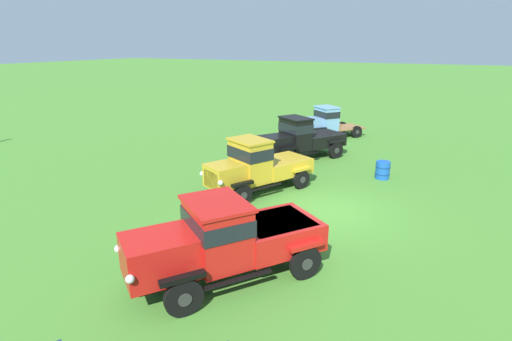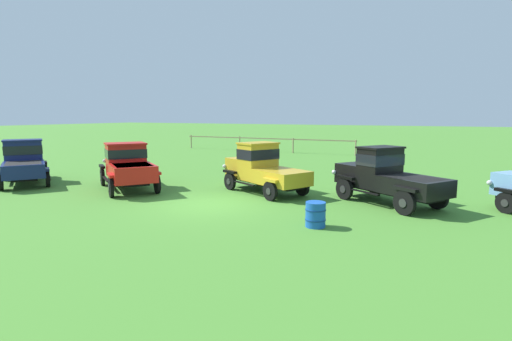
{
  "view_description": "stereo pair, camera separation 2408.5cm",
  "coord_description": "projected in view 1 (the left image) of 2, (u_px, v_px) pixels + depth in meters",
  "views": [
    {
      "loc": [
        -13.43,
        -3.61,
        5.95
      ],
      "look_at": [
        0.44,
        3.23,
        1.0
      ],
      "focal_mm": 28.0,
      "sensor_mm": 36.0,
      "label": 1
    },
    {
      "loc": [
        8.59,
        -13.07,
        3.57
      ],
      "look_at": [
        0.44,
        3.23,
        1.0
      ],
      "focal_mm": 28.0,
      "sensor_mm": 36.0,
      "label": 2
    }
  ],
  "objects": [
    {
      "name": "vintage_truck_midrow_center",
      "position": [
        256.0,
        166.0,
        16.47
      ],
      "size": [
        4.98,
        3.59,
        2.28
      ],
      "color": "black",
      "rests_on": "ground"
    },
    {
      "name": "vintage_truck_far_side",
      "position": [
        300.0,
        138.0,
        21.19
      ],
      "size": [
        4.99,
        4.03,
        2.28
      ],
      "color": "black",
      "rests_on": "ground"
    },
    {
      "name": "ground_plane",
      "position": [
        329.0,
        211.0,
        14.81
      ],
      "size": [
        240.0,
        240.0,
        0.0
      ],
      "primitive_type": "plane",
      "color": "#47842D"
    },
    {
      "name": "vintage_truck_second_in_line",
      "position": [
        224.0,
        238.0,
        10.25
      ],
      "size": [
        5.21,
        4.49,
        2.21
      ],
      "color": "black",
      "rests_on": "ground"
    },
    {
      "name": "vintage_truck_back_of_row",
      "position": [
        324.0,
        122.0,
        25.93
      ],
      "size": [
        4.42,
        4.04,
        2.06
      ],
      "color": "black",
      "rests_on": "ground"
    },
    {
      "name": "oil_drum_beside_row",
      "position": [
        383.0,
        170.0,
        18.26
      ],
      "size": [
        0.67,
        0.67,
        0.81
      ],
      "color": "#1951B2",
      "rests_on": "ground"
    }
  ]
}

